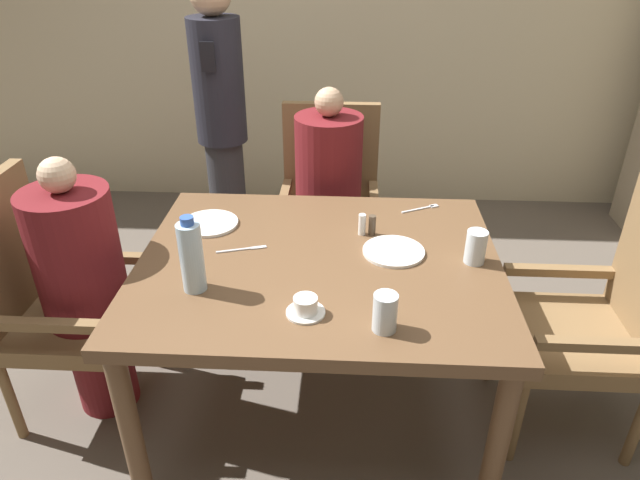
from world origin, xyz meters
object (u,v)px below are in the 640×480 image
Objects in this scene: plate_main_left at (210,223)px; glass_tall_mid at (385,312)px; standing_host at (221,121)px; diner_in_far_chair at (328,201)px; water_bottle at (192,256)px; diner_in_left_chair at (85,289)px; teacup_with_saucer at (306,307)px; plate_main_right at (394,251)px; chair_far_side at (329,199)px; chair_right_side at (602,315)px; glass_tall_near at (476,247)px; chair_left_side at (50,297)px.

glass_tall_mid is (0.67, -0.63, 0.06)m from plate_main_left.
plate_main_left is at bearing -81.56° from standing_host.
diner_in_far_chair is 1.10m from water_bottle.
diner_in_left_chair reaches higher than teacup_with_saucer.
diner_in_far_chair is 5.06× the size of plate_main_left.
standing_host reaches higher than glass_tall_mid.
standing_host is 12.89× the size of teacup_with_saucer.
diner_in_far_chair is 5.06× the size of plate_main_right.
standing_host is (-0.60, 0.27, 0.33)m from chair_far_side.
glass_tall_mid is (-0.05, -0.45, 0.06)m from plate_main_right.
diner_in_far_chair is at bearing 41.03° from diner_in_left_chair.
teacup_with_saucer is at bearing -91.23° from diner_in_far_chair.
glass_tall_near is (-0.50, 0.01, 0.27)m from chair_right_side.
chair_far_side is at bearing 88.91° from teacup_with_saucer.
water_bottle is 2.18× the size of glass_tall_near.
standing_host reaches higher than glass_tall_near.
water_bottle is (0.50, -0.21, 0.29)m from diner_in_left_chair.
glass_tall_mid is at bearing -96.87° from plate_main_right.
diner_in_far_chair reaches higher than diner_in_left_chair.
plate_main_left is at bearing 22.12° from chair_left_side.
diner_in_far_chair is (1.05, 0.78, 0.06)m from chair_left_side.
chair_right_side is 0.63× the size of standing_host.
standing_host is (0.45, 1.20, 0.33)m from chair_left_side.
glass_tall_near reaches higher than teacup_with_saucer.
diner_in_left_chair is 0.70× the size of standing_host.
chair_right_side is 1.15m from teacup_with_saucer.
diner_in_left_chair is 1.11× the size of chair_right_side.
standing_host reaches higher than chair_right_side.
water_bottle is at bearing -82.06° from standing_host.
teacup_with_saucer is 0.46× the size of water_bottle.
glass_tall_near is at bearing 30.34° from teacup_with_saucer.
chair_left_side is 4.39× the size of plate_main_left.
chair_far_side is (1.05, 0.93, 0.00)m from chair_left_side.
water_bottle reaches higher than chair_left_side.
glass_tall_mid is at bearing -19.16° from diner_in_left_chair.
diner_in_left_chair is (0.15, 0.00, 0.04)m from chair_left_side.
glass_tall_near is (0.96, 0.22, -0.06)m from water_bottle.
plate_main_right is (0.73, -0.18, 0.00)m from plate_main_left.
standing_host is at bearing 75.77° from diner_in_left_chair.
plate_main_left is at bearing 96.87° from water_bottle.
teacup_with_saucer is at bearing -163.20° from chair_right_side.
standing_host is (0.30, 1.20, 0.29)m from diner_in_left_chair.
standing_host reaches higher than water_bottle.
chair_far_side reaches higher than plate_main_right.
chair_far_side is 8.11× the size of glass_tall_near.
diner_in_left_chair is 0.95m from teacup_with_saucer.
standing_host is at bearing 98.44° from plate_main_left.
chair_left_side is at bearing -177.32° from plate_main_right.
plate_main_left is 0.85× the size of water_bottle.
chair_left_side is 4.39× the size of plate_main_right.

